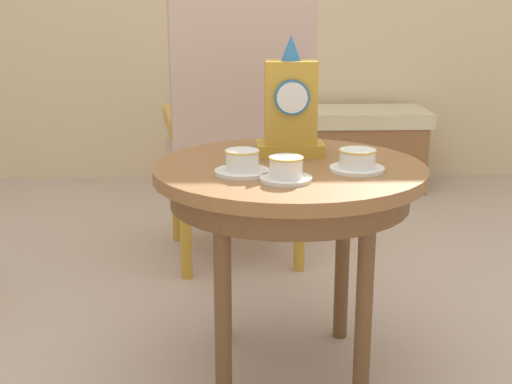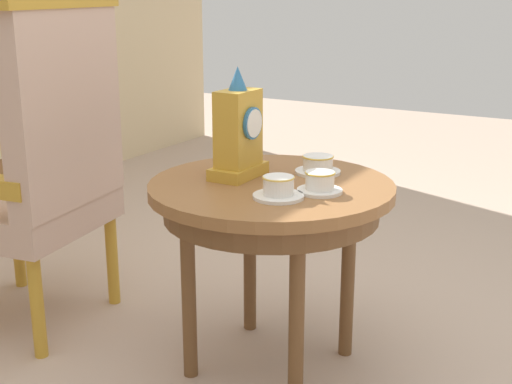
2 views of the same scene
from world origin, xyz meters
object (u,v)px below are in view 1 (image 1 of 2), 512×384
Objects in this scene: side_table at (289,191)px; teacup_right at (286,170)px; teacup_left at (242,163)px; armchair at (238,118)px; mantel_clock at (290,108)px; teacup_center at (357,161)px; window_bench at (319,148)px.

teacup_right is at bearing -97.69° from side_table.
teacup_left is 0.12× the size of armchair.
armchair is (-0.00, 0.91, -0.04)m from teacup_left.
side_table is 0.83m from armchair.
teacup_center is at bearing -50.35° from mantel_clock.
mantel_clock reaches higher than window_bench.
mantel_clock is 0.73m from armchair.
teacup_left is 0.13m from teacup_right.
teacup_left is at bearing -144.15° from side_table.
armchair is at bearing 96.24° from teacup_right.
teacup_left is 0.12× the size of window_bench.
armchair is 0.97× the size of window_bench.
mantel_clock is at bearing 85.14° from side_table.
window_bench is at bearing 77.49° from teacup_left.
teacup_center is 0.12× the size of window_bench.
armchair reaches higher than teacup_left.
side_table is at bearing 35.85° from teacup_left.
teacup_right is at bearing -99.34° from window_bench.
side_table is 5.69× the size of teacup_right.
side_table is 0.20m from teacup_right.
teacup_left is 0.42× the size of mantel_clock.
side_table is 0.63× the size of window_bench.
teacup_left reaches higher than window_bench.
window_bench is at bearing 68.15° from armchair.
armchair reaches higher than side_table.
window_bench is (0.32, 1.85, -0.52)m from mantel_clock.
teacup_right is (0.11, -0.08, 0.00)m from teacup_left.
side_table is at bearing 156.75° from teacup_center.
mantel_clock is 0.29× the size of armchair.
side_table is 0.21m from teacup_center.
side_table is 0.64× the size of armchair.
teacup_right is 0.31m from mantel_clock.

